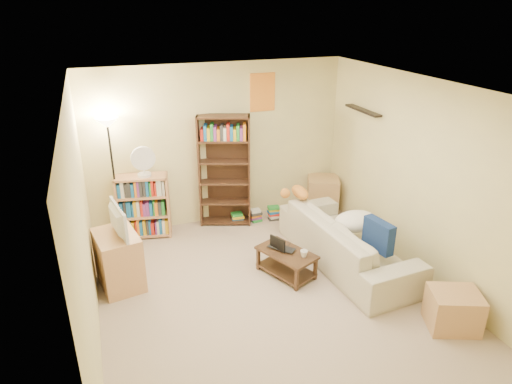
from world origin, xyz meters
TOP-DOWN VIEW (x-y plane):
  - room at (0.00, 0.01)m, footprint 4.50×4.54m
  - sofa at (1.23, 0.34)m, footprint 2.40×1.21m
  - navy_pillow at (1.37, -0.14)m, footprint 0.20×0.45m
  - cream_blanket at (1.39, 0.41)m, footprint 0.61×0.44m
  - tabby_cat at (0.87, 1.19)m, footprint 0.52×0.21m
  - coffee_table at (0.35, 0.34)m, footprint 0.70×0.87m
  - laptop at (0.35, 0.45)m, footprint 0.59×0.59m
  - laptop_screen at (0.25, 0.41)m, footprint 0.11×0.24m
  - mug at (0.50, 0.15)m, footprint 0.19×0.19m
  - tv_remote at (0.32, 0.61)m, footprint 0.12×0.13m
  - tv_stand at (-1.70, 0.83)m, footprint 0.58×0.74m
  - television at (-1.70, 0.83)m, footprint 0.68×0.31m
  - tall_bookshelf at (0.03, 2.05)m, footprint 0.83×0.51m
  - short_bookshelf at (-1.23, 2.05)m, footprint 0.80×0.44m
  - desk_fan at (-1.18, 2.00)m, footprint 0.35×0.19m
  - floor_lamp at (-1.60, 2.05)m, footprint 0.32×0.32m
  - side_table at (1.72, 1.97)m, footprint 0.67×0.67m
  - end_cabinet at (1.65, -1.22)m, footprint 0.65×0.60m
  - book_stacks at (0.54, 1.94)m, footprint 0.78×0.25m

SIDE VIEW (x-z plane):
  - book_stacks at x=0.54m, z-range -0.02..0.22m
  - coffee_table at x=0.35m, z-range 0.04..0.38m
  - end_cabinet at x=1.65m, z-range 0.00..0.43m
  - side_table at x=1.72m, z-range 0.00..0.58m
  - sofa at x=1.23m, z-range 0.00..0.66m
  - tv_remote at x=0.32m, z-range 0.34..0.36m
  - laptop at x=0.35m, z-range 0.34..0.37m
  - tv_stand at x=-1.70m, z-range 0.00..0.71m
  - mug at x=0.50m, z-range 0.34..0.43m
  - laptop_screen at x=0.25m, z-range 0.36..0.53m
  - short_bookshelf at x=-1.23m, z-range 0.00..0.97m
  - cream_blanket at x=1.39m, z-range 0.44..0.70m
  - navy_pillow at x=1.37m, z-range 0.44..0.83m
  - tabby_cat at x=0.87m, z-range 0.66..0.84m
  - television at x=-1.70m, z-range 0.71..1.09m
  - tall_bookshelf at x=0.03m, z-range 0.05..1.81m
  - desk_fan at x=-1.18m, z-range 0.98..1.43m
  - floor_lamp at x=-1.60m, z-range 0.55..2.42m
  - room at x=0.00m, z-range 0.36..2.88m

